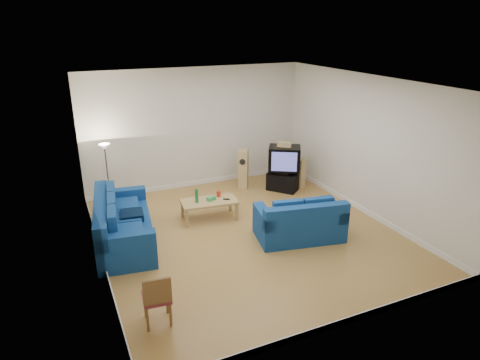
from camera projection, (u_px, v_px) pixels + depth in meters
name	position (u px, v px, depth m)	size (l,w,h in m)	color
room	(248.00, 166.00, 8.63)	(6.01, 6.51, 3.21)	brown
sofa_three_seat	(121.00, 227.00, 8.69)	(1.39, 2.60, 0.96)	navy
sofa_loveseat	(300.00, 224.00, 8.87)	(1.92, 1.31, 0.88)	navy
coffee_table	(209.00, 203.00, 9.73)	(1.32, 0.76, 0.46)	tan
bottle	(197.00, 196.00, 9.56)	(0.07, 0.07, 0.31)	#197233
tissue_box	(211.00, 199.00, 9.72)	(0.20, 0.11, 0.08)	green
red_canister	(219.00, 194.00, 9.91)	(0.10, 0.10, 0.14)	red
remote	(226.00, 199.00, 9.77)	(0.15, 0.05, 0.02)	black
tv_stand	(282.00, 182.00, 11.46)	(0.78, 0.43, 0.48)	black
av_receiver	(283.00, 172.00, 11.36)	(0.38, 0.31, 0.09)	black
television	(284.00, 158.00, 11.28)	(1.01, 0.94, 0.63)	black
centre_speaker	(284.00, 144.00, 11.14)	(0.36, 0.14, 0.13)	tan
speaker_left	(243.00, 169.00, 11.54)	(0.38, 0.40, 1.07)	tan
speaker_right	(300.00, 174.00, 11.56)	(0.30, 0.28, 0.82)	tan
floor_lamp	(105.00, 155.00, 10.07)	(0.27, 0.27, 1.59)	black
dining_chair	(157.00, 297.00, 6.28)	(0.46, 0.46, 0.86)	brown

